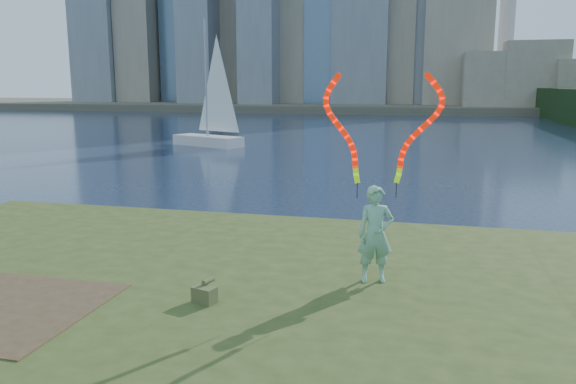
# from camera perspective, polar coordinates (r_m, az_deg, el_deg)

# --- Properties ---
(ground) EXTENTS (320.00, 320.00, 0.00)m
(ground) POSITION_cam_1_polar(r_m,az_deg,el_deg) (12.37, -9.08, -10.43)
(ground) COLOR #18253D
(ground) RESTS_ON ground
(grassy_knoll) EXTENTS (20.00, 18.00, 0.80)m
(grassy_knoll) POSITION_cam_1_polar(r_m,az_deg,el_deg) (10.34, -14.19, -13.00)
(grassy_knoll) COLOR #364518
(grassy_knoll) RESTS_ON ground
(far_shore) EXTENTS (320.00, 40.00, 1.20)m
(far_shore) POSITION_cam_1_polar(r_m,az_deg,el_deg) (105.76, 11.46, 8.53)
(far_shore) COLOR #4E4939
(far_shore) RESTS_ON ground
(woman_with_ribbons) EXTENTS (2.06, 0.73, 4.19)m
(woman_with_ribbons) POSITION_cam_1_polar(r_m,az_deg,el_deg) (10.53, 8.94, -1.73)
(woman_with_ribbons) COLOR #1E7F51
(woman_with_ribbons) RESTS_ON grassy_knoll
(canvas_bag) EXTENTS (0.44, 0.50, 0.37)m
(canvas_bag) POSITION_cam_1_polar(r_m,az_deg,el_deg) (9.83, -8.45, -10.19)
(canvas_bag) COLOR #464C27
(canvas_bag) RESTS_ON grassy_knoll
(sailboat) EXTENTS (5.95, 3.98, 9.17)m
(sailboat) POSITION_cam_1_polar(r_m,az_deg,el_deg) (41.91, -7.90, 6.79)
(sailboat) COLOR silver
(sailboat) RESTS_ON ground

